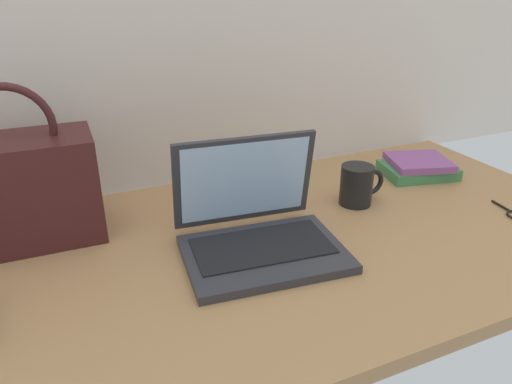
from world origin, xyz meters
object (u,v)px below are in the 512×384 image
at_px(handbag, 20,189).
at_px(book_stack, 418,167).
at_px(coffee_mug, 358,184).
at_px(laptop, 258,227).

height_order(handbag, book_stack, handbag).
height_order(coffee_mug, book_stack, coffee_mug).
distance_m(laptop, handbag, 0.48).
relative_size(coffee_mug, book_stack, 0.55).
bearing_deg(book_stack, handbag, 176.81).
bearing_deg(laptop, coffee_mug, 16.43).
relative_size(coffee_mug, handbag, 0.35).
xyz_separation_m(handbag, book_stack, (0.99, -0.06, -0.09)).
bearing_deg(coffee_mug, book_stack, 17.11).
bearing_deg(handbag, coffee_mug, -10.49).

